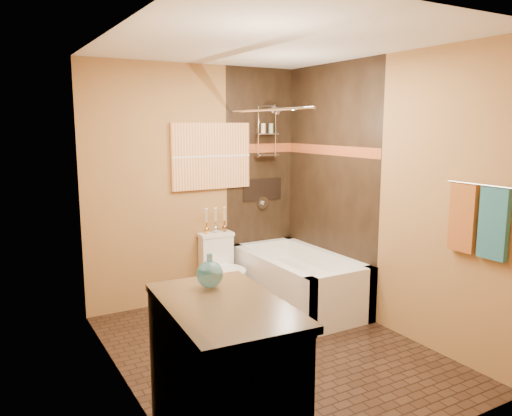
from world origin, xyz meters
TOP-DOWN VIEW (x-y plane):
  - floor at (0.00, 0.00)m, footprint 3.00×3.00m
  - wall_left at (-1.20, 0.00)m, footprint 0.02×3.00m
  - wall_right at (1.20, 0.00)m, footprint 0.02×3.00m
  - wall_back at (0.00, 1.50)m, footprint 2.40×0.02m
  - wall_front at (0.00, -1.50)m, footprint 2.40×0.02m
  - ceiling at (0.00, 0.00)m, footprint 3.00×3.00m
  - alcove_tile_back at (0.78, 1.49)m, footprint 0.85×0.01m
  - alcove_tile_right at (1.19, 0.75)m, footprint 0.01×1.50m
  - mosaic_band_back at (0.78, 1.48)m, footprint 0.85×0.01m
  - mosaic_band_right at (1.18, 0.75)m, footprint 0.01×1.50m
  - alcove_niche at (0.80, 1.48)m, footprint 0.50×0.01m
  - shower_fixtures at (0.80, 1.38)m, footprint 0.24×0.33m
  - curtain_rod at (0.40, 0.75)m, footprint 0.03×1.55m
  - towel_bar at (1.15, -1.05)m, footprint 0.02×0.55m
  - towel_teal at (1.16, -1.18)m, footprint 0.05×0.22m
  - towel_rust at (1.16, -0.92)m, footprint 0.05×0.22m
  - sunset_painting at (0.16, 1.48)m, footprint 0.90×0.04m
  - vanity_mirror at (-1.19, -1.00)m, footprint 0.01×1.00m
  - bathtub at (0.80, 0.75)m, footprint 0.80×1.50m
  - toilet at (0.16, 1.23)m, footprint 0.38×0.56m
  - vanity at (-0.92, -1.00)m, footprint 0.70×1.08m
  - teal_bottle at (-0.87, -0.73)m, footprint 0.19×0.19m
  - bud_vases at (0.16, 1.39)m, footprint 0.27×0.06m

SIDE VIEW (x-z plane):
  - floor at x=0.00m, z-range 0.00..0.00m
  - bathtub at x=0.80m, z-range -0.05..0.50m
  - toilet at x=0.16m, z-range 0.00..0.74m
  - vanity at x=-0.92m, z-range 0.00..0.92m
  - bud_vases at x=0.16m, z-range 0.74..1.01m
  - teal_bottle at x=-0.87m, z-range 0.89..1.15m
  - alcove_niche at x=0.80m, z-range 1.02..1.27m
  - towel_teal at x=1.16m, z-range 0.92..1.44m
  - towel_rust at x=1.16m, z-range 0.92..1.44m
  - wall_left at x=-1.20m, z-range 0.00..2.50m
  - wall_right at x=1.20m, z-range 0.00..2.50m
  - wall_back at x=0.00m, z-range 0.00..2.50m
  - wall_front at x=0.00m, z-range 0.00..2.50m
  - alcove_tile_back at x=0.78m, z-range 0.00..2.50m
  - alcove_tile_right at x=1.19m, z-range 0.00..2.50m
  - towel_bar at x=1.15m, z-range 1.44..1.46m
  - vanity_mirror at x=-1.19m, z-range 1.05..1.95m
  - sunset_painting at x=0.16m, z-range 1.20..1.90m
  - mosaic_band_back at x=0.78m, z-range 1.57..1.67m
  - mosaic_band_right at x=1.18m, z-range 1.57..1.67m
  - shower_fixtures at x=0.80m, z-range 1.08..2.25m
  - curtain_rod at x=0.40m, z-range 2.01..2.03m
  - ceiling at x=0.00m, z-range 2.50..2.50m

